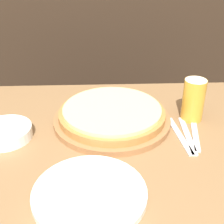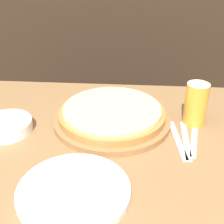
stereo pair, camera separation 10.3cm
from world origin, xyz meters
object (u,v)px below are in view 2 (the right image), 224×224
object	(u,v)px
pizza_on_board	(112,116)
fork	(177,140)
dinner_plate	(74,191)
dinner_knife	(186,140)
beer_glass	(196,103)
side_bowl	(6,126)
spoon	(194,140)

from	to	relation	value
pizza_on_board	fork	xyz separation A→B (m)	(0.21, -0.09, -0.02)
dinner_plate	dinner_knife	bearing A→B (deg)	39.66
fork	dinner_knife	xyz separation A→B (m)	(0.03, 0.00, 0.00)
beer_glass	side_bowl	xyz separation A→B (m)	(-0.61, -0.09, -0.06)
side_bowl	dinner_knife	size ratio (longest dim) A/B	0.78
beer_glass	fork	bearing A→B (deg)	-121.13
dinner_knife	fork	bearing A→B (deg)	180.00
beer_glass	fork	distance (m)	0.14
spoon	beer_glass	bearing A→B (deg)	82.59
beer_glass	spoon	xyz separation A→B (m)	(-0.01, -0.11, -0.08)
dinner_plate	fork	world-z (taller)	dinner_plate
pizza_on_board	spoon	distance (m)	0.28
pizza_on_board	spoon	world-z (taller)	pizza_on_board
pizza_on_board	side_bowl	world-z (taller)	pizza_on_board
pizza_on_board	side_bowl	bearing A→B (deg)	-167.01
fork	spoon	bearing A→B (deg)	0.00
beer_glass	side_bowl	size ratio (longest dim) A/B	0.88
side_bowl	pizza_on_board	bearing A→B (deg)	12.99
pizza_on_board	beer_glass	xyz separation A→B (m)	(0.27, 0.01, 0.05)
beer_glass	pizza_on_board	bearing A→B (deg)	-177.08
side_bowl	spoon	size ratio (longest dim) A/B	0.92
beer_glass	fork	size ratio (longest dim) A/B	0.69
dinner_plate	spoon	distance (m)	0.41
pizza_on_board	dinner_plate	size ratio (longest dim) A/B	1.41
dinner_knife	spoon	xyz separation A→B (m)	(0.03, 0.00, 0.00)
side_bowl	spoon	world-z (taller)	side_bowl
side_bowl	dinner_knife	bearing A→B (deg)	-1.46
spoon	side_bowl	bearing A→B (deg)	178.60
pizza_on_board	fork	world-z (taller)	pizza_on_board
beer_glass	dinner_plate	xyz separation A→B (m)	(-0.34, -0.36, -0.07)
pizza_on_board	dinner_plate	distance (m)	0.35
side_bowl	dinner_knife	world-z (taller)	side_bowl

